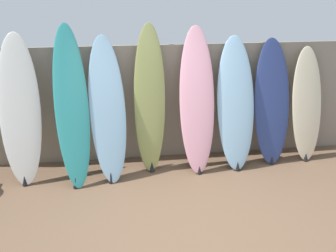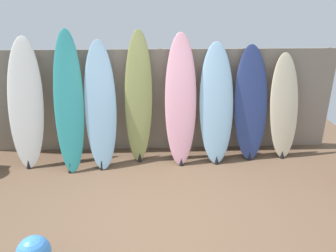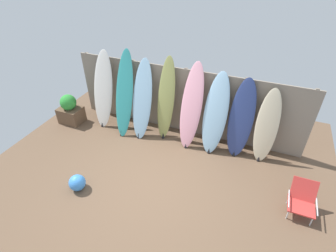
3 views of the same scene
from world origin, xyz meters
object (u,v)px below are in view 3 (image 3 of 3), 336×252
at_px(surfboard_olive_3, 166,100).
at_px(planter_box, 70,110).
at_px(surfboard_teal_1, 124,95).
at_px(surfboard_skyblue_2, 142,100).
at_px(surfboard_cream_7, 267,127).
at_px(surfboard_white_0, 103,90).
at_px(surfboard_skyblue_5, 215,114).
at_px(surfboard_navy_6, 241,119).
at_px(beach_chair, 302,199).
at_px(surfboard_pink_4, 191,107).
at_px(beach_ball, 77,183).

relative_size(surfboard_olive_3, planter_box, 2.49).
bearing_deg(surfboard_teal_1, planter_box, -169.94).
bearing_deg(surfboard_olive_3, surfboard_skyblue_2, -168.46).
height_order(surfboard_skyblue_2, surfboard_cream_7, surfboard_skyblue_2).
bearing_deg(surfboard_white_0, surfboard_olive_3, 2.53).
relative_size(surfboard_teal_1, surfboard_olive_3, 1.01).
relative_size(surfboard_skyblue_5, surfboard_navy_6, 1.03).
bearing_deg(surfboard_skyblue_2, beach_chair, -16.86).
bearing_deg(beach_chair, surfboard_pink_4, 150.00).
height_order(surfboard_teal_1, beach_chair, surfboard_teal_1).
bearing_deg(surfboard_pink_4, beach_chair, -25.36).
height_order(surfboard_skyblue_2, surfboard_navy_6, surfboard_skyblue_2).
distance_m(surfboard_navy_6, surfboard_cream_7, 0.58).
xyz_separation_m(surfboard_teal_1, surfboard_pink_4, (1.78, 0.11, -0.02)).
xyz_separation_m(beach_chair, beach_ball, (-4.33, -1.17, -0.15)).
height_order(surfboard_cream_7, beach_ball, surfboard_cream_7).
height_order(surfboard_white_0, surfboard_navy_6, surfboard_white_0).
xyz_separation_m(surfboard_skyblue_5, surfboard_cream_7, (1.17, 0.07, -0.09)).
bearing_deg(surfboard_pink_4, planter_box, -173.31).
height_order(surfboard_white_0, surfboard_skyblue_5, surfboard_white_0).
distance_m(surfboard_pink_4, surfboard_navy_6, 1.19).
bearing_deg(surfboard_cream_7, surfboard_navy_6, -179.05).
xyz_separation_m(surfboard_white_0, surfboard_navy_6, (3.67, 0.09, -0.08)).
bearing_deg(beach_chair, surfboard_skyblue_5, 143.66).
relative_size(surfboard_pink_4, beach_chair, 3.33).
distance_m(surfboard_skyblue_2, surfboard_pink_4, 1.30).
distance_m(beach_chair, planter_box, 6.14).
distance_m(surfboard_navy_6, planter_box, 4.68).
bearing_deg(surfboard_skyblue_2, surfboard_skyblue_5, 2.22).
bearing_deg(surfboard_white_0, beach_chair, -13.57).
xyz_separation_m(surfboard_teal_1, surfboard_cream_7, (3.54, 0.19, -0.19)).
xyz_separation_m(surfboard_white_0, surfboard_pink_4, (2.49, 0.01, 0.02)).
relative_size(surfboard_skyblue_2, planter_box, 2.31).
xyz_separation_m(surfboard_skyblue_2, surfboard_cream_7, (3.06, 0.14, -0.11)).
xyz_separation_m(surfboard_skyblue_2, planter_box, (-2.14, -0.34, -0.60)).
distance_m(surfboard_pink_4, beach_chair, 3.02).
height_order(surfboard_teal_1, beach_ball, surfboard_teal_1).
distance_m(surfboard_olive_3, planter_box, 2.87).
distance_m(surfboard_skyblue_2, surfboard_cream_7, 3.07).
relative_size(surfboard_teal_1, beach_chair, 3.43).
height_order(surfboard_skyblue_5, surfboard_cream_7, surfboard_skyblue_5).
xyz_separation_m(surfboard_teal_1, surfboard_skyblue_2, (0.48, 0.05, -0.08)).
distance_m(surfboard_skyblue_2, surfboard_navy_6, 2.49).
distance_m(surfboard_white_0, beach_ball, 2.68).
relative_size(surfboard_teal_1, surfboard_skyblue_2, 1.09).
height_order(surfboard_navy_6, beach_chair, surfboard_navy_6).
height_order(surfboard_teal_1, surfboard_cream_7, surfboard_teal_1).
distance_m(surfboard_white_0, surfboard_skyblue_2, 1.19).
bearing_deg(beach_ball, planter_box, 131.05).
bearing_deg(surfboard_skyblue_5, surfboard_olive_3, 177.73).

